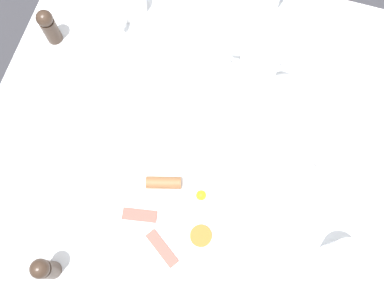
{
  "coord_description": "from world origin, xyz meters",
  "views": [
    {
      "loc": [
        0.1,
        -0.33,
        1.85
      ],
      "look_at": [
        0.0,
        0.0,
        0.77
      ],
      "focal_mm": 42.0,
      "sensor_mm": 36.0,
      "label": 1
    }
  ],
  "objects": [
    {
      "name": "water_glass_tall",
      "position": [
        0.4,
        -0.18,
        0.81
      ],
      "size": [
        0.08,
        0.08,
        0.13
      ],
      "color": "white",
      "rests_on": "table"
    },
    {
      "name": "breakfast_plate",
      "position": [
        0.01,
        -0.18,
        0.76
      ],
      "size": [
        0.32,
        0.32,
        0.04
      ],
      "color": "white",
      "rests_on": "table"
    },
    {
      "name": "table",
      "position": [
        0.0,
        0.0,
        0.69
      ],
      "size": [
        1.09,
        1.1,
        0.75
      ],
      "color": "silver",
      "rests_on": "ground_plane"
    },
    {
      "name": "fork_by_plate",
      "position": [
        0.32,
        0.36,
        0.75
      ],
      "size": [
        0.12,
        0.13,
        0.0
      ],
      "rotation": [
        0.0,
        0.0,
        0.74
      ],
      "color": "silver",
      "rests_on": "table"
    },
    {
      "name": "teapot_near",
      "position": [
        0.11,
        0.26,
        0.8
      ],
      "size": [
        0.18,
        0.1,
        0.11
      ],
      "rotation": [
        0.0,
        0.0,
        6.24
      ],
      "color": "white",
      "rests_on": "table"
    },
    {
      "name": "knife_by_plate",
      "position": [
        -0.27,
        0.09,
        0.75
      ],
      "size": [
        0.16,
        0.13,
        0.0
      ],
      "rotation": [
        0.0,
        0.0,
        0.93
      ],
      "color": "silver",
      "rests_on": "table"
    },
    {
      "name": "salt_grinder",
      "position": [
        -0.46,
        0.19,
        0.81
      ],
      "size": [
        0.04,
        0.04,
        0.12
      ],
      "color": "#38281E",
      "rests_on": "table"
    },
    {
      "name": "ground_plane",
      "position": [
        0.0,
        0.0,
        0.0
      ],
      "size": [
        8.0,
        8.0,
        0.0
      ],
      "primitive_type": "plane",
      "color": "#333338"
    },
    {
      "name": "teacup_with_saucer_left",
      "position": [
        0.26,
        0.05,
        0.78
      ],
      "size": [
        0.14,
        0.14,
        0.06
      ],
      "color": "white",
      "rests_on": "table"
    },
    {
      "name": "pepper_grinder",
      "position": [
        -0.23,
        -0.39,
        0.81
      ],
      "size": [
        0.04,
        0.04,
        0.12
      ],
      "color": "#38281E",
      "rests_on": "table"
    }
  ]
}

